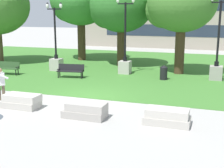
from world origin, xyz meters
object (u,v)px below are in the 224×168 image
object	(u,v)px
concrete_block_center	(21,101)
lamp_post_right	(217,63)
park_bench_near_left	(7,67)
park_bench_near_right	(71,70)
concrete_block_left	(86,111)
lamp_post_left	(125,59)
skateboard	(3,98)
person_skateboarder	(1,83)
lamp_post_center	(56,57)
concrete_block_right	(167,117)
trash_bin	(164,72)

from	to	relation	value
concrete_block_center	lamp_post_right	distance (m)	12.59
park_bench_near_left	park_bench_near_right	xyz separation A→B (m)	(4.76, 0.44, 0.00)
park_bench_near_left	lamp_post_right	distance (m)	14.33
concrete_block_left	lamp_post_left	bearing A→B (deg)	96.83
lamp_post_right	lamp_post_left	world-z (taller)	lamp_post_right
park_bench_near_left	lamp_post_left	size ratio (longest dim) A/B	0.34
skateboard	lamp_post_left	size ratio (longest dim) A/B	0.18
concrete_block_left	person_skateboarder	bearing A→B (deg)	170.69
lamp_post_left	lamp_post_center	xyz separation A→B (m)	(-5.27, -0.48, -0.06)
park_bench_near_left	lamp_post_left	bearing A→B (deg)	20.99
person_skateboarder	lamp_post_center	distance (m)	8.66
concrete_block_center	person_skateboarder	distance (m)	1.64
lamp_post_right	skateboard	bearing A→B (deg)	-140.18
park_bench_near_right	person_skateboarder	bearing A→B (deg)	-95.23
person_skateboarder	lamp_post_center	size ratio (longest dim) A/B	0.34
concrete_block_right	skateboard	distance (m)	8.48
concrete_block_center	trash_bin	size ratio (longest dim) A/B	1.92
lamp_post_left	lamp_post_center	size ratio (longest dim) A/B	1.07
concrete_block_right	skateboard	world-z (taller)	concrete_block_right
concrete_block_left	lamp_post_right	world-z (taller)	lamp_post_right
lamp_post_left	skateboard	bearing A→B (deg)	-114.46
concrete_block_left	lamp_post_right	size ratio (longest dim) A/B	0.34
concrete_block_center	concrete_block_right	bearing A→B (deg)	-0.44
park_bench_near_left	trash_bin	size ratio (longest dim) A/B	1.92
lamp_post_left	person_skateboarder	bearing A→B (deg)	-112.05
lamp_post_right	concrete_block_left	bearing A→B (deg)	-117.64
concrete_block_left	park_bench_near_left	distance (m)	11.25
concrete_block_left	concrete_block_right	size ratio (longest dim) A/B	1.01
park_bench_near_left	lamp_post_center	distance (m)	3.61
lamp_post_center	lamp_post_right	bearing A→B (deg)	1.75
skateboard	park_bench_near_right	world-z (taller)	park_bench_near_right
skateboard	lamp_post_center	xyz separation A→B (m)	(-1.37, 8.08, 0.96)
lamp_post_left	concrete_block_left	bearing A→B (deg)	-83.17
park_bench_near_left	park_bench_near_right	size ratio (longest dim) A/B	0.99
person_skateboarder	concrete_block_right	bearing A→B (deg)	-3.59
lamp_post_right	lamp_post_left	bearing A→B (deg)	178.82
person_skateboarder	trash_bin	world-z (taller)	person_skateboarder
lamp_post_center	lamp_post_left	bearing A→B (deg)	5.18
park_bench_near_left	lamp_post_left	world-z (taller)	lamp_post_left
concrete_block_left	skateboard	distance (m)	5.21
park_bench_near_left	lamp_post_right	xyz separation A→B (m)	(14.03, 2.87, 0.57)
skateboard	concrete_block_center	bearing A→B (deg)	-27.79
concrete_block_left	lamp_post_left	distance (m)	9.87
skateboard	trash_bin	distance (m)	10.08
lamp_post_right	park_bench_near_left	bearing A→B (deg)	-168.44
concrete_block_center	concrete_block_right	distance (m)	6.75
person_skateboarder	lamp_post_right	distance (m)	13.25
concrete_block_left	lamp_post_left	xyz separation A→B (m)	(-1.17, 9.77, 0.79)
concrete_block_center	lamp_post_right	bearing A→B (deg)	47.85
lamp_post_left	park_bench_near_left	bearing A→B (deg)	-159.01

